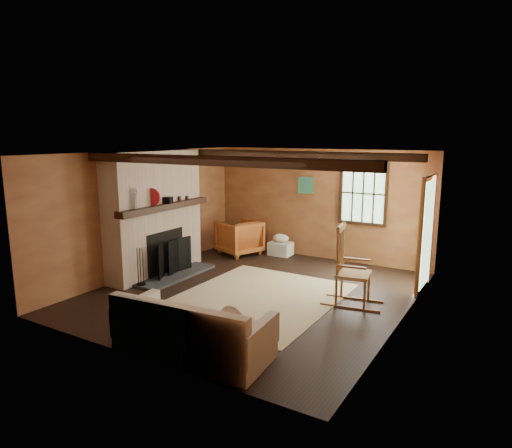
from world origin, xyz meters
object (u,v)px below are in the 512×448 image
Objects in this scene: sofa at (192,336)px; rocking_chair at (350,271)px; fireplace at (155,218)px; laundry_basket at (281,249)px; armchair at (239,237)px.

rocking_chair is at bearing 64.30° from sofa.
fireplace is 4.80× the size of laundry_basket.
armchair is at bearing 111.45° from sofa.
sofa is 2.32× the size of armchair.
laundry_basket is at bearing 136.17° from armchair.
rocking_chair is at bearing -41.75° from laundry_basket.
laundry_basket is (1.44, 2.48, -0.95)m from fireplace.
fireplace reaches higher than sofa.
laundry_basket is 0.58× the size of armchair.
fireplace is at bearing -120.21° from laundry_basket.
fireplace is 3.77m from sofa.
fireplace is 2.79× the size of armchair.
sofa is 4.98m from armchair.
sofa is 3.99× the size of laundry_basket.
sofa is 5.05m from laundry_basket.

